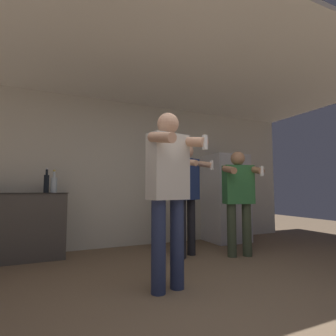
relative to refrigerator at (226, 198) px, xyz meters
The scene contains 10 objects.
ground_plane 3.26m from the refrigerator, 126.78° to the right, with size 14.00×14.00×0.00m, color brown.
wall_back 1.98m from the refrigerator, 168.92° to the left, with size 7.00×0.06×2.55m.
ceiling_slab 2.80m from the refrigerator, 149.94° to the right, with size 7.00×3.39×0.05m.
refrigerator is the anchor object (origin of this frame).
counter 3.56m from the refrigerator, behind, with size 1.37×0.56×0.93m.
bottle_green_wine 3.06m from the refrigerator, behind, with size 0.09×0.09×0.34m.
bottle_short_whiskey 3.16m from the refrigerator, behind, with size 0.07×0.07×0.37m.
person_woman_foreground 2.71m from the refrigerator, 138.31° to the right, with size 0.55×0.52×1.76m.
person_man_side 1.16m from the refrigerator, 116.88° to the right, with size 0.57×0.51×1.55m.
person_spectator_back 1.43m from the refrigerator, 150.05° to the right, with size 0.59×0.58×1.67m.
Camera 1 is at (-1.21, -1.65, 0.98)m, focal length 28.00 mm.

